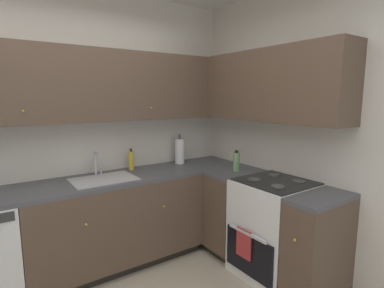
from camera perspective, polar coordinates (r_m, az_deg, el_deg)
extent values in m
cube|color=silver|center=(3.14, -23.92, 2.41)|extent=(3.78, 0.05, 2.69)
cube|color=silver|center=(2.86, 24.52, 1.80)|extent=(0.05, 3.29, 2.69)
cube|color=brown|center=(3.15, -14.14, -13.45)|extent=(1.66, 0.60, 0.77)
cube|color=black|center=(3.36, -14.04, -20.06)|extent=(1.66, 0.54, 0.09)
sphere|color=tan|center=(2.72, -19.28, -14.10)|extent=(0.02, 0.02, 0.02)
sphere|color=tan|center=(2.97, -5.33, -11.60)|extent=(0.02, 0.02, 0.02)
cube|color=#4C4C51|center=(3.02, -14.48, -6.39)|extent=(2.86, 0.60, 0.03)
cube|color=brown|center=(3.31, 8.12, -12.10)|extent=(0.60, 0.38, 0.77)
cube|color=black|center=(3.51, 8.33, -18.53)|extent=(0.54, 0.38, 0.09)
cube|color=brown|center=(2.75, 22.69, -17.34)|extent=(0.60, 0.29, 0.77)
sphere|color=tan|center=(2.45, 18.78, -16.71)|extent=(0.02, 0.02, 0.02)
cube|color=#4C4C51|center=(3.19, 8.28, -5.36)|extent=(0.60, 0.38, 0.03)
cube|color=#4C4C51|center=(2.60, 23.23, -9.35)|extent=(0.60, 0.29, 0.03)
cube|color=white|center=(3.02, 15.18, -15.07)|extent=(0.64, 0.62, 0.89)
cube|color=black|center=(2.87, 10.57, -19.81)|extent=(0.02, 0.55, 0.37)
cube|color=silver|center=(2.76, 10.36, -16.18)|extent=(0.02, 0.43, 0.02)
cube|color=black|center=(2.87, 15.55, -6.77)|extent=(0.59, 0.60, 0.01)
cube|color=white|center=(3.08, 19.25, -4.52)|extent=(0.03, 0.60, 0.15)
cylinder|color=#4C4C4C|center=(2.68, 15.87, -7.69)|extent=(0.11, 0.11, 0.01)
cylinder|color=#4C4C4C|center=(2.85, 11.62, -6.52)|extent=(0.11, 0.11, 0.01)
cylinder|color=#4C4C4C|center=(2.89, 19.45, -6.61)|extent=(0.11, 0.11, 0.01)
cylinder|color=#4C4C4C|center=(3.05, 15.29, -5.61)|extent=(0.11, 0.11, 0.01)
cube|color=#B23333|center=(2.83, 9.69, -17.96)|extent=(0.02, 0.17, 0.26)
cube|color=brown|center=(3.00, -19.00, 10.33)|extent=(2.54, 0.32, 0.66)
sphere|color=tan|center=(2.73, -29.18, 5.41)|extent=(0.02, 0.02, 0.02)
sphere|color=tan|center=(3.05, -7.68, 6.71)|extent=(0.02, 0.02, 0.02)
cube|color=brown|center=(3.10, 12.37, 10.54)|extent=(0.32, 1.86, 0.66)
cube|color=#B7B7BC|center=(2.95, -16.25, -6.38)|extent=(0.58, 0.40, 0.01)
cube|color=gray|center=(2.97, -16.21, -7.29)|extent=(0.53, 0.36, 0.09)
cube|color=#99999E|center=(2.96, -16.22, -7.04)|extent=(0.02, 0.35, 0.06)
cylinder|color=silver|center=(3.14, -17.68, -3.41)|extent=(0.02, 0.02, 0.23)
cylinder|color=silver|center=(3.05, -17.36, -1.70)|extent=(0.02, 0.15, 0.02)
cylinder|color=silver|center=(3.17, -16.74, -4.86)|extent=(0.02, 0.02, 0.06)
cylinder|color=gold|center=(3.25, -11.36, -3.09)|extent=(0.05, 0.05, 0.20)
cylinder|color=#262626|center=(3.23, -11.42, -1.12)|extent=(0.02, 0.02, 0.03)
cylinder|color=white|center=(3.49, -2.32, -1.34)|extent=(0.11, 0.11, 0.29)
cylinder|color=#3F3F3F|center=(3.49, -2.32, -1.02)|extent=(0.02, 0.02, 0.35)
cylinder|color=#729E66|center=(3.17, 8.32, -3.35)|extent=(0.07, 0.07, 0.19)
cylinder|color=black|center=(3.15, 8.37, -1.42)|extent=(0.04, 0.04, 0.02)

